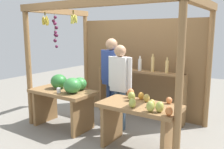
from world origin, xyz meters
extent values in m
plane|color=gray|center=(0.00, 0.00, 0.00)|extent=(12.00, 12.00, 0.00)
cylinder|color=olive|center=(-1.46, -0.85, 1.14)|extent=(0.10, 0.10, 2.27)
cylinder|color=olive|center=(1.46, -0.85, 1.14)|extent=(0.10, 0.10, 2.27)
cylinder|color=olive|center=(-1.46, 0.85, 1.14)|extent=(0.10, 0.10, 2.27)
cylinder|color=olive|center=(1.46, 0.85, 1.14)|extent=(0.10, 0.10, 2.27)
cube|color=olive|center=(0.00, -0.85, 2.21)|extent=(3.01, 0.12, 0.12)
cube|color=olive|center=(-1.46, 0.00, 2.21)|extent=(0.12, 1.81, 0.12)
cube|color=olive|center=(1.46, 0.00, 2.21)|extent=(0.12, 1.81, 0.12)
cube|color=brown|center=(0.00, 0.87, 1.02)|extent=(2.91, 0.04, 2.05)
cylinder|color=brown|center=(-0.36, -0.76, 2.10)|extent=(0.02, 0.02, 0.06)
ellipsoid|color=#D1CC4C|center=(-0.32, -0.76, 1.99)|extent=(0.04, 0.08, 0.14)
ellipsoid|color=#D1CC4C|center=(-0.33, -0.73, 1.99)|extent=(0.05, 0.06, 0.14)
ellipsoid|color=#D1CC4C|center=(-0.36, -0.72, 1.99)|extent=(0.08, 0.04, 0.14)
ellipsoid|color=#D1CC4C|center=(-0.39, -0.72, 2.01)|extent=(0.05, 0.05, 0.14)
ellipsoid|color=#D1CC4C|center=(-0.40, -0.75, 1.98)|extent=(0.05, 0.08, 0.14)
ellipsoid|color=#D1CC4C|center=(-0.39, -0.77, 1.99)|extent=(0.05, 0.08, 0.14)
ellipsoid|color=#D1CC4C|center=(-0.37, -0.78, 2.01)|extent=(0.07, 0.05, 0.14)
ellipsoid|color=#D1CC4C|center=(-0.35, -0.80, 1.97)|extent=(0.07, 0.04, 0.14)
ellipsoid|color=#D1CC4C|center=(-0.35, -0.78, 1.99)|extent=(0.05, 0.05, 0.14)
cylinder|color=brown|center=(-1.02, -0.77, 2.10)|extent=(0.02, 0.02, 0.06)
ellipsoid|color=gold|center=(-0.98, -0.77, 1.97)|extent=(0.04, 0.07, 0.15)
ellipsoid|color=gold|center=(-0.98, -0.75, 1.97)|extent=(0.07, 0.08, 0.15)
ellipsoid|color=gold|center=(-1.01, -0.75, 2.00)|extent=(0.07, 0.05, 0.15)
ellipsoid|color=gold|center=(-1.03, -0.75, 1.98)|extent=(0.08, 0.07, 0.15)
ellipsoid|color=gold|center=(-1.04, -0.76, 1.98)|extent=(0.06, 0.08, 0.15)
ellipsoid|color=gold|center=(-1.05, -0.78, 1.98)|extent=(0.05, 0.07, 0.15)
ellipsoid|color=gold|center=(-1.04, -0.81, 1.97)|extent=(0.07, 0.06, 0.15)
ellipsoid|color=gold|center=(-1.01, -0.80, 1.99)|extent=(0.08, 0.05, 0.15)
ellipsoid|color=gold|center=(-1.00, -0.79, 1.96)|extent=(0.07, 0.07, 0.15)
cylinder|color=#4C422D|center=(-1.06, -0.51, 1.86)|extent=(0.01, 0.01, 0.55)
sphere|color=#47142D|center=(-1.04, -0.52, 2.05)|extent=(0.06, 0.06, 0.06)
sphere|color=#47142D|center=(-1.06, -0.54, 1.99)|extent=(0.06, 0.06, 0.06)
sphere|color=#601E42|center=(-1.05, -0.52, 1.94)|extent=(0.07, 0.07, 0.07)
sphere|color=#47142D|center=(-1.04, -0.49, 1.86)|extent=(0.07, 0.07, 0.07)
sphere|color=#601E42|center=(-1.05, -0.51, 1.78)|extent=(0.06, 0.06, 0.06)
sphere|color=#47142D|center=(-1.05, -0.52, 1.73)|extent=(0.06, 0.06, 0.06)
sphere|color=#511938|center=(-1.04, -0.50, 1.72)|extent=(0.07, 0.07, 0.07)
sphere|color=#47142D|center=(-1.04, -0.54, 1.62)|extent=(0.07, 0.07, 0.07)
sphere|color=#511938|center=(-1.05, -0.50, 1.51)|extent=(0.06, 0.06, 0.06)
cube|color=olive|center=(-0.80, -0.64, 0.69)|extent=(1.22, 0.64, 0.06)
cube|color=olive|center=(-1.29, -0.64, 0.33)|extent=(0.06, 0.58, 0.66)
cube|color=olive|center=(-0.31, -0.64, 0.33)|extent=(0.06, 0.58, 0.66)
ellipsoid|color=#38843D|center=(-0.49, -0.70, 0.86)|extent=(0.43, 0.43, 0.28)
ellipsoid|color=#38843D|center=(-0.53, -0.46, 0.84)|extent=(0.37, 0.37, 0.24)
ellipsoid|color=#2D7533|center=(-0.95, -0.57, 0.86)|extent=(0.41, 0.41, 0.27)
cylinder|color=white|center=(-0.71, -0.82, 0.77)|extent=(0.07, 0.07, 0.09)
cube|color=olive|center=(0.80, -0.64, 0.69)|extent=(1.22, 0.64, 0.06)
cube|color=olive|center=(0.31, -0.64, 0.33)|extent=(0.06, 0.58, 0.66)
cube|color=olive|center=(1.29, -0.64, 0.33)|extent=(0.06, 0.58, 0.66)
ellipsoid|color=#A8B24C|center=(1.08, -0.87, 0.80)|extent=(0.16, 0.16, 0.15)
ellipsoid|color=#CC7038|center=(1.35, -0.88, 0.78)|extent=(0.10, 0.10, 0.12)
ellipsoid|color=#A8B24C|center=(0.61, -0.54, 0.79)|extent=(0.14, 0.14, 0.15)
ellipsoid|color=#A8B24C|center=(1.19, -0.81, 0.80)|extent=(0.13, 0.13, 0.15)
ellipsoid|color=#E07F47|center=(0.51, -0.39, 0.80)|extent=(0.16, 0.16, 0.15)
ellipsoid|color=#A8B24C|center=(0.79, -0.84, 0.79)|extent=(0.15, 0.15, 0.14)
ellipsoid|color=gold|center=(0.70, -0.39, 0.78)|extent=(0.11, 0.11, 0.12)
ellipsoid|color=#B79E47|center=(0.84, -0.47, 0.78)|extent=(0.14, 0.14, 0.13)
ellipsoid|color=#E07F47|center=(1.16, -0.37, 0.77)|extent=(0.13, 0.13, 0.10)
ellipsoid|color=#B79E47|center=(1.02, -0.67, 0.78)|extent=(0.12, 0.12, 0.12)
cube|color=olive|center=(-0.80, 0.64, 0.50)|extent=(0.05, 0.20, 1.00)
cube|color=olive|center=(1.09, 0.64, 0.50)|extent=(0.05, 0.20, 1.00)
cube|color=olive|center=(0.15, 0.64, 0.98)|extent=(1.89, 0.22, 0.04)
cylinder|color=gold|center=(-0.74, 0.64, 1.13)|extent=(0.07, 0.07, 0.25)
cylinder|color=gold|center=(-0.74, 0.64, 1.28)|extent=(0.03, 0.03, 0.06)
cylinder|color=gold|center=(-0.44, 0.64, 1.11)|extent=(0.07, 0.07, 0.23)
cylinder|color=gold|center=(-0.44, 0.64, 1.26)|extent=(0.03, 0.03, 0.06)
cylinder|color=#994C1E|center=(-0.15, 0.64, 1.11)|extent=(0.06, 0.06, 0.23)
cylinder|color=#994C1E|center=(-0.15, 0.64, 1.26)|extent=(0.03, 0.03, 0.06)
cylinder|color=silver|center=(0.15, 0.64, 1.12)|extent=(0.08, 0.08, 0.24)
cylinder|color=silver|center=(0.15, 0.64, 1.27)|extent=(0.03, 0.03, 0.06)
cylinder|color=#D8B266|center=(0.43, 0.64, 1.15)|extent=(0.06, 0.06, 0.30)
cylinder|color=#D8B266|center=(0.43, 0.64, 1.33)|extent=(0.03, 0.03, 0.06)
cylinder|color=#D8B266|center=(0.73, 0.64, 1.12)|extent=(0.06, 0.06, 0.25)
cylinder|color=#D8B266|center=(0.73, 0.64, 1.28)|extent=(0.03, 0.03, 0.06)
cylinder|color=#994C1E|center=(1.03, 0.64, 1.14)|extent=(0.08, 0.08, 0.28)
cylinder|color=#994C1E|center=(1.03, 0.64, 1.31)|extent=(0.03, 0.03, 0.06)
cylinder|color=navy|center=(-0.23, 0.07, 0.39)|extent=(0.11, 0.11, 0.78)
cylinder|color=navy|center=(-0.11, 0.07, 0.39)|extent=(0.11, 0.11, 0.78)
cube|color=#2D428C|center=(-0.17, 0.07, 1.11)|extent=(0.32, 0.19, 0.66)
cylinder|color=#2D428C|center=(-0.37, 0.07, 1.14)|extent=(0.08, 0.08, 0.59)
cylinder|color=#2D428C|center=(0.03, 0.07, 1.14)|extent=(0.08, 0.08, 0.59)
sphere|color=tan|center=(-0.17, 0.07, 1.55)|extent=(0.23, 0.23, 0.23)
cylinder|color=#3F556D|center=(0.08, -0.13, 0.37)|extent=(0.11, 0.11, 0.73)
cylinder|color=#3F556D|center=(0.20, -0.13, 0.37)|extent=(0.11, 0.11, 0.73)
cube|color=white|center=(0.14, -0.13, 1.04)|extent=(0.32, 0.19, 0.62)
cylinder|color=white|center=(-0.06, -0.13, 1.07)|extent=(0.08, 0.08, 0.56)
cylinder|color=white|center=(0.34, -0.13, 1.07)|extent=(0.08, 0.08, 0.56)
sphere|color=tan|center=(0.14, -0.13, 1.46)|extent=(0.21, 0.21, 0.21)
camera|label=1|loc=(2.35, -3.75, 1.80)|focal=38.40mm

